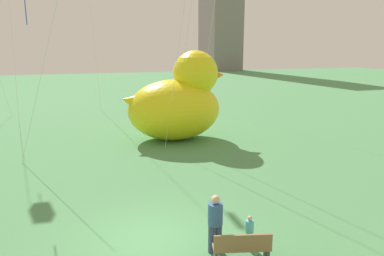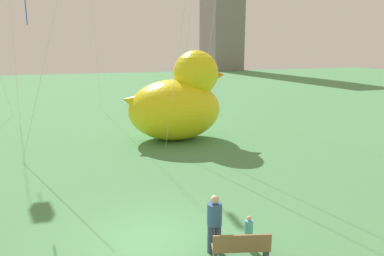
{
  "view_description": "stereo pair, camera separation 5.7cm",
  "coord_description": "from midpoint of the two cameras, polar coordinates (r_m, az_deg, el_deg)",
  "views": [
    {
      "loc": [
        -1.91,
        -10.22,
        5.86
      ],
      "look_at": [
        2.97,
        4.87,
        2.26
      ],
      "focal_mm": 34.43,
      "sensor_mm": 36.0,
      "label": 1
    },
    {
      "loc": [
        -1.85,
        -10.23,
        5.86
      ],
      "look_at": [
        2.97,
        4.87,
        2.26
      ],
      "focal_mm": 34.43,
      "sensor_mm": 36.0,
      "label": 2
    }
  ],
  "objects": [
    {
      "name": "person_adult",
      "position": [
        10.82,
        3.47,
        -14.18
      ],
      "size": [
        0.43,
        0.43,
        1.74
      ],
      "color": "#38476B",
      "rests_on": "ground"
    },
    {
      "name": "giant_inflatable_duck",
      "position": [
        23.01,
        -2.27,
        4.01
      ],
      "size": [
        6.68,
        4.29,
        5.54
      ],
      "color": "yellow",
      "rests_on": "ground"
    },
    {
      "name": "person_child",
      "position": [
        11.3,
        8.74,
        -15.38
      ],
      "size": [
        0.25,
        0.25,
        1.01
      ],
      "color": "silver",
      "rests_on": "ground"
    },
    {
      "name": "ground_plane",
      "position": [
        11.93,
        -6.81,
        -16.73
      ],
      "size": [
        140.0,
        140.0,
        0.0
      ],
      "primitive_type": "plane",
      "color": "#4E8D56"
    },
    {
      "name": "park_bench",
      "position": [
        10.63,
        7.6,
        -17.8
      ],
      "size": [
        1.65,
        0.83,
        0.9
      ],
      "color": "olive",
      "rests_on": "ground"
    }
  ]
}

